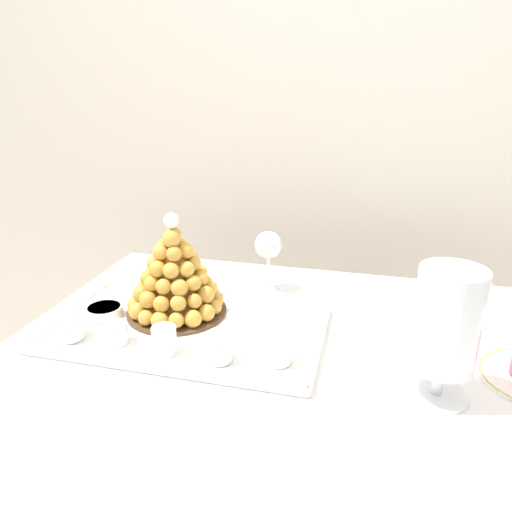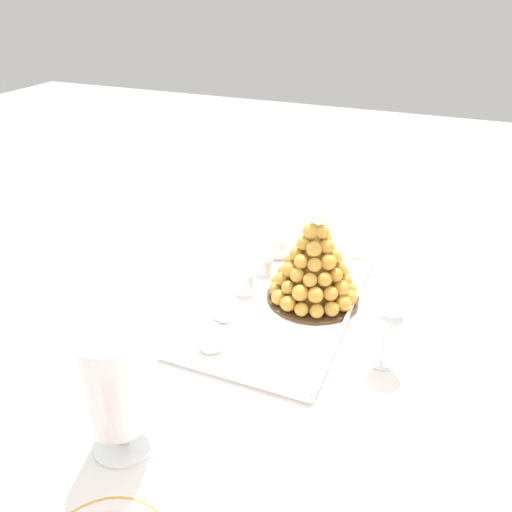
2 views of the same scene
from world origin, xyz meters
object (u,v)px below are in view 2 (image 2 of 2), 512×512
object	(u,v)px
croquembouche	(314,267)
dessert_cup_left	(276,248)
dessert_cup_mid_right	(225,310)
creme_brulee_ramekin	(311,261)
macaron_goblet	(114,382)
serving_tray	(281,303)
dessert_cup_right	(211,339)
wine_glass	(387,319)
dessert_cup_mid_left	(264,267)
dessert_cup_centre	(244,284)

from	to	relation	value
croquembouche	dessert_cup_left	distance (m)	0.26
dessert_cup_mid_right	creme_brulee_ramekin	size ratio (longest dim) A/B	0.62
dessert_cup_left	macaron_goblet	distance (m)	0.77
serving_tray	croquembouche	world-z (taller)	croquembouche
serving_tray	dessert_cup_right	xyz separation A→B (m)	(0.23, -0.08, 0.03)
serving_tray	wine_glass	world-z (taller)	wine_glass
dessert_cup_mid_right	wine_glass	bearing A→B (deg)	88.05
croquembouche	creme_brulee_ramekin	world-z (taller)	croquembouche
dessert_cup_right	creme_brulee_ramekin	bearing A→B (deg)	167.55
dessert_cup_left	dessert_cup_right	size ratio (longest dim) A/B	1.18
dessert_cup_mid_left	dessert_cup_mid_right	bearing A→B (deg)	-2.74
serving_tray	creme_brulee_ramekin	bearing A→B (deg)	176.16
creme_brulee_ramekin	macaron_goblet	bearing A→B (deg)	-9.44
dessert_cup_centre	dessert_cup_right	world-z (taller)	dessert_cup_centre
dessert_cup_left	dessert_cup_right	world-z (taller)	same
croquembouche	dessert_cup_centre	world-z (taller)	croquembouche
macaron_goblet	dessert_cup_right	bearing A→B (deg)	175.13
dessert_cup_left	dessert_cup_centre	world-z (taller)	dessert_cup_centre
croquembouche	dessert_cup_mid_left	xyz separation A→B (m)	(-0.07, -0.16, -0.07)
dessert_cup_right	wine_glass	bearing A→B (deg)	105.87
dessert_cup_left	dessert_cup_mid_right	bearing A→B (deg)	-1.11
croquembouche	dessert_cup_right	world-z (taller)	croquembouche
macaron_goblet	dessert_cup_mid_right	bearing A→B (deg)	179.51
dessert_cup_right	wine_glass	xyz separation A→B (m)	(-0.10, 0.37, 0.09)
croquembouche	dessert_cup_left	world-z (taller)	croquembouche
wine_glass	macaron_goblet	bearing A→B (deg)	-44.11
dessert_cup_centre	macaron_goblet	distance (m)	0.55
dessert_cup_right	macaron_goblet	bearing A→B (deg)	-4.87
dessert_cup_centre	wine_glass	distance (m)	0.42
dessert_cup_left	wine_glass	distance (m)	0.53
serving_tray	dessert_cup_left	xyz separation A→B (m)	(-0.23, -0.10, 0.03)
dessert_cup_mid_right	serving_tray	bearing A→B (deg)	137.08
macaron_goblet	croquembouche	bearing A→B (deg)	162.94
croquembouche	dessert_cup_centre	size ratio (longest dim) A/B	4.24
creme_brulee_ramekin	wine_glass	world-z (taller)	wine_glass
dessert_cup_right	dessert_cup_left	bearing A→B (deg)	-178.11
dessert_cup_centre	macaron_goblet	xyz separation A→B (m)	(0.54, -0.00, 0.12)
dessert_cup_left	dessert_cup_mid_right	world-z (taller)	dessert_cup_left
dessert_cup_centre	dessert_cup_left	bearing A→B (deg)	178.22
macaron_goblet	wine_glass	bearing A→B (deg)	135.89
croquembouche	macaron_goblet	xyz separation A→B (m)	(0.58, -0.18, 0.05)
dessert_cup_mid_right	creme_brulee_ramekin	distance (m)	0.35
dessert_cup_mid_left	dessert_cup_mid_right	world-z (taller)	dessert_cup_mid_left
serving_tray	croquembouche	size ratio (longest dim) A/B	2.48
serving_tray	dessert_cup_mid_right	bearing A→B (deg)	-42.92
wine_glass	creme_brulee_ramekin	bearing A→B (deg)	-141.94
serving_tray	dessert_cup_mid_right	xyz separation A→B (m)	(0.11, -0.11, 0.02)
dessert_cup_mid_right	macaron_goblet	size ratio (longest dim) A/B	0.21
dessert_cup_mid_left	macaron_goblet	distance (m)	0.66
croquembouche	creme_brulee_ramekin	xyz separation A→B (m)	(-0.16, -0.05, -0.08)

